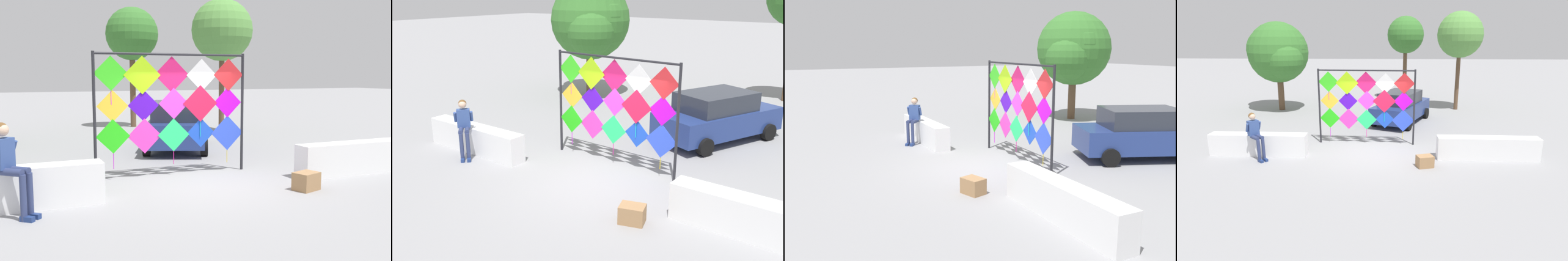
{
  "view_description": "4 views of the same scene",
  "coord_description": "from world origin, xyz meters",
  "views": [
    {
      "loc": [
        -3.99,
        -8.73,
        2.41
      ],
      "look_at": [
        0.07,
        0.76,
        1.14
      ],
      "focal_mm": 41.23,
      "sensor_mm": 36.0,
      "label": 1
    },
    {
      "loc": [
        5.95,
        -8.19,
        4.55
      ],
      "look_at": [
        -0.66,
        0.69,
        1.05
      ],
      "focal_mm": 40.98,
      "sensor_mm": 36.0,
      "label": 2
    },
    {
      "loc": [
        10.47,
        -5.26,
        3.39
      ],
      "look_at": [
        -0.58,
        0.25,
        0.98
      ],
      "focal_mm": 39.37,
      "sensor_mm": 36.0,
      "label": 3
    },
    {
      "loc": [
        0.67,
        -11.51,
        4.06
      ],
      "look_at": [
        0.0,
        0.59,
        0.74
      ],
      "focal_mm": 30.81,
      "sensor_mm": 36.0,
      "label": 4
    }
  ],
  "objects": [
    {
      "name": "kite_display_rack",
      "position": [
        -0.27,
        1.32,
        1.79
      ],
      "size": [
        3.79,
        0.17,
        2.95
      ],
      "color": "#232328",
      "rests_on": "ground"
    },
    {
      "name": "ground",
      "position": [
        0.0,
        0.0,
        0.0
      ],
      "size": [
        120.0,
        120.0,
        0.0
      ],
      "primitive_type": "plane",
      "color": "gray"
    },
    {
      "name": "cardboard_box_large",
      "position": [
        1.81,
        -1.12,
        0.19
      ],
      "size": [
        0.61,
        0.52,
        0.38
      ],
      "primitive_type": "cube",
      "rotation": [
        0.0,
        0.0,
        0.3
      ],
      "color": "#9E754C",
      "rests_on": "ground"
    },
    {
      "name": "tree_palm_like",
      "position": [
        -5.81,
        7.78,
        3.3
      ],
      "size": [
        3.77,
        3.75,
        5.02
      ],
      "color": "brown",
      "rests_on": "ground"
    },
    {
      "name": "seated_vendor",
      "position": [
        -3.94,
        -0.7,
        0.98
      ],
      "size": [
        0.77,
        0.75,
        1.63
      ],
      "color": "navy",
      "rests_on": "ground"
    },
    {
      "name": "tree_broadleaf",
      "position": [
        4.61,
        8.47,
        4.26
      ],
      "size": [
        2.57,
        2.57,
        5.57
      ],
      "color": "brown",
      "rests_on": "ground"
    },
    {
      "name": "plaza_ledge_left",
      "position": [
        -4.05,
        -0.24,
        0.39
      ],
      "size": [
        3.48,
        0.52,
        0.79
      ],
      "primitive_type": "cube",
      "color": "white",
      "rests_on": "ground"
    },
    {
      "name": "parked_car",
      "position": [
        1.19,
        4.97,
        0.79
      ],
      "size": [
        3.12,
        4.38,
        1.56
      ],
      "color": "navy",
      "rests_on": "ground"
    },
    {
      "name": "tree_far_right",
      "position": [
        1.62,
        11.84,
        4.28
      ],
      "size": [
        2.43,
        2.43,
        5.53
      ],
      "color": "brown",
      "rests_on": "ground"
    },
    {
      "name": "plaza_ledge_right",
      "position": [
        4.05,
        -0.24,
        0.39
      ],
      "size": [
        3.48,
        0.52,
        0.79
      ],
      "primitive_type": "cube",
      "color": "white",
      "rests_on": "ground"
    }
  ]
}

